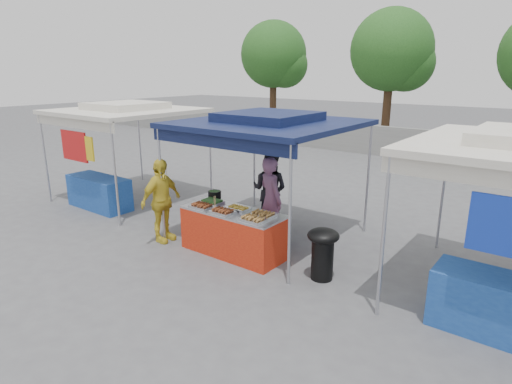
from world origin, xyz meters
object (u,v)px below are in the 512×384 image
Objects in this scene: cooking_pot at (215,195)px; wok_burner at (323,249)px; helper_man at (270,190)px; customer_person at (161,201)px; vendor_table at (233,232)px; vendor_woman at (271,200)px.

wok_burner is at bearing -6.07° from cooking_pot.
helper_man is 2.36m from customer_person.
cooking_pot is 1.34m from helper_man.
vendor_woman is (0.20, 0.92, 0.44)m from vendor_table.
customer_person reaches higher than wok_burner.
wok_burner is (2.65, -0.28, -0.40)m from cooking_pot.
cooking_pot is at bearing -46.61° from customer_person.
vendor_woman reaches higher than cooking_pot.
helper_man is at bearing -33.83° from customer_person.
vendor_table is 1.84m from wok_burner.
vendor_woman is 1.02× the size of customer_person.
vendor_table is 1.04m from vendor_woman.
helper_man is at bearing 161.73° from wok_burner.
helper_man is at bearing -28.83° from vendor_woman.
cooking_pot is at bearing -169.07° from wok_burner.
customer_person reaches higher than vendor_table.
vendor_woman is 1.04× the size of helper_man.
vendor_table is 1.72m from helper_man.
cooking_pot reaches higher than vendor_table.
helper_man is 0.99× the size of customer_person.
vendor_table is 1.19× the size of helper_man.
vendor_woman reaches higher than vendor_table.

